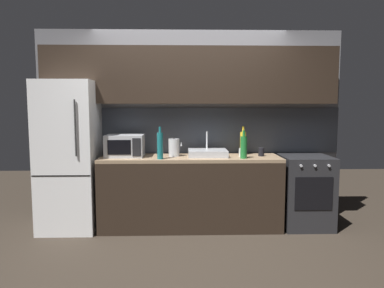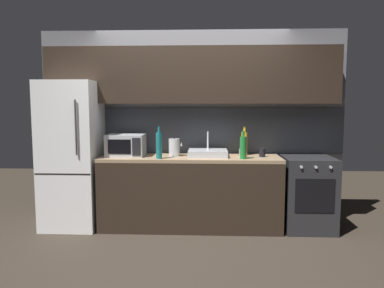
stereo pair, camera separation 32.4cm
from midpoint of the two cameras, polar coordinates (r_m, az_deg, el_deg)
The scene contains 13 objects.
ground_plane at distance 3.91m, azimuth -2.40°, elevation -17.05°, with size 10.00×10.00×0.00m, color #2D261E.
back_wall at distance 4.79m, azimuth -2.29°, elevation 6.25°, with size 3.96×0.44×2.50m.
counter_run at distance 4.62m, azimuth -2.27°, elevation -7.50°, with size 2.22×0.60×0.90m.
refrigerator at distance 4.79m, azimuth -20.40°, elevation -1.77°, with size 0.68×0.69×1.82m.
oven_range at distance 4.83m, azimuth 15.33°, elevation -7.13°, with size 0.60×0.62×0.90m.
microwave at distance 4.62m, azimuth -12.37°, elevation -0.27°, with size 0.46×0.35×0.27m.
sink_basin at distance 4.57m, azimuth 0.41°, elevation -1.39°, with size 0.48×0.38×0.30m.
kettle at distance 4.56m, azimuth -4.84°, elevation -0.55°, with size 0.17×0.14×0.24m.
wine_bottle_teal at distance 4.33m, azimuth -7.12°, elevation -0.22°, with size 0.07×0.07×0.38m.
wine_bottle_yellow at distance 4.71m, azimuth 5.98°, elevation 0.18°, with size 0.08×0.08×0.36m.
wine_bottle_green at distance 4.38m, azimuth 5.95°, elevation -0.46°, with size 0.08×0.08×0.33m.
mug_clear at distance 4.55m, azimuth 5.72°, elevation -1.32°, with size 0.07×0.07×0.10m, color silver.
mug_dark at distance 4.62m, azimuth 8.75°, elevation -1.25°, with size 0.07×0.07×0.10m, color black.
Camera 1 is at (-0.11, -3.59, 1.53)m, focal length 34.34 mm.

